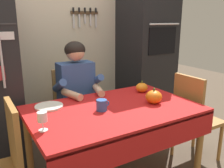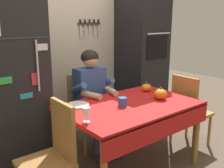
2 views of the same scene
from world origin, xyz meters
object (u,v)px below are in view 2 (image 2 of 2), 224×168
object	(u,v)px
wall_oven	(142,56)
chair_left_side	(53,152)
chair_behind_person	(85,107)
refrigerator	(8,87)
pumpkin_large	(146,87)
pumpkin_medium	(160,94)
chair_right_side	(188,109)
coffee_mug	(123,102)
serving_tray	(77,105)
seated_person	(93,93)
dining_table	(132,112)
wine_glass	(86,112)

from	to	relation	value
wall_oven	chair_left_side	xyz separation A→B (m)	(-1.95, -0.94, -0.54)
chair_behind_person	refrigerator	bearing A→B (deg)	174.14
refrigerator	chair_left_side	distance (m)	0.98
pumpkin_large	pumpkin_medium	world-z (taller)	pumpkin_medium
refrigerator	chair_right_side	xyz separation A→B (m)	(1.85, -0.94, -0.39)
refrigerator	coffee_mug	world-z (taller)	refrigerator
wall_oven	pumpkin_medium	world-z (taller)	wall_oven
refrigerator	serving_tray	size ratio (longest dim) A/B	7.66
wall_oven	seated_person	bearing A→B (deg)	-164.09
coffee_mug	serving_tray	bearing A→B (deg)	139.90
dining_table	pumpkin_medium	bearing A→B (deg)	-10.42
wine_glass	serving_tray	xyz separation A→B (m)	(0.16, 0.42, -0.08)
seated_person	coffee_mug	size ratio (longest dim) A/B	10.90
chair_right_side	pumpkin_large	size ratio (longest dim) A/B	7.82
refrigerator	chair_behind_person	size ratio (longest dim) A/B	1.94
coffee_mug	pumpkin_medium	xyz separation A→B (m)	(0.47, -0.08, 0.01)
dining_table	pumpkin_large	world-z (taller)	pumpkin_large
dining_table	chair_right_side	size ratio (longest dim) A/B	1.51
coffee_mug	refrigerator	bearing A→B (deg)	133.76
chair_left_side	pumpkin_medium	xyz separation A→B (m)	(1.26, -0.05, 0.29)
chair_left_side	wine_glass	world-z (taller)	chair_left_side
seated_person	dining_table	bearing A→B (deg)	-83.52
chair_right_side	coffee_mug	bearing A→B (deg)	175.75
dining_table	wine_glass	xyz separation A→B (m)	(-0.63, -0.11, 0.17)
seated_person	chair_right_side	xyz separation A→B (m)	(0.97, -0.66, -0.23)
wall_oven	chair_right_side	world-z (taller)	wall_oven
wall_oven	coffee_mug	xyz separation A→B (m)	(-1.17, -0.91, -0.26)
coffee_mug	pumpkin_medium	distance (m)	0.48
dining_table	coffee_mug	xyz separation A→B (m)	(-0.12, 0.01, 0.13)
wine_glass	serving_tray	distance (m)	0.45
wall_oven	serving_tray	size ratio (longest dim) A/B	8.93
refrigerator	seated_person	xyz separation A→B (m)	(0.88, -0.28, -0.16)
dining_table	chair_right_side	xyz separation A→B (m)	(0.90, -0.06, -0.14)
chair_behind_person	serving_tray	world-z (taller)	chair_behind_person
refrigerator	dining_table	size ratio (longest dim) A/B	1.29
chair_behind_person	wine_glass	distance (m)	1.11
chair_left_side	wine_glass	size ratio (longest dim) A/B	7.05
chair_right_side	chair_left_side	distance (m)	1.80
pumpkin_medium	serving_tray	xyz separation A→B (m)	(-0.82, 0.37, -0.05)
chair_right_side	pumpkin_medium	size ratio (longest dim) A/B	6.42
seated_person	chair_right_side	world-z (taller)	seated_person
wall_oven	chair_behind_person	xyz separation A→B (m)	(-1.12, -0.13, -0.54)
seated_person	chair_left_side	size ratio (longest dim) A/B	1.34
wall_oven	chair_behind_person	size ratio (longest dim) A/B	2.26
serving_tray	pumpkin_large	bearing A→B (deg)	-3.16
chair_right_side	chair_left_side	bearing A→B (deg)	178.48
wine_glass	pumpkin_medium	distance (m)	0.98
seated_person	serving_tray	distance (m)	0.50
seated_person	pumpkin_medium	distance (m)	0.79
pumpkin_large	serving_tray	distance (m)	0.94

